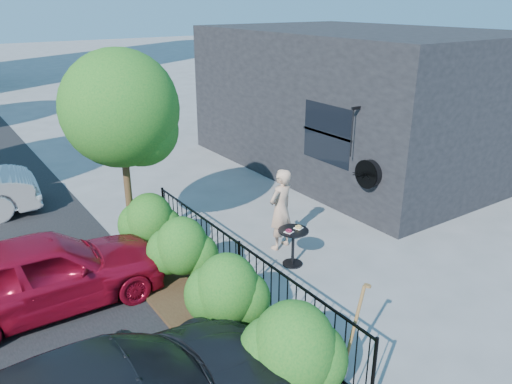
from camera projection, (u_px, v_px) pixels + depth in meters
ground at (308, 274)px, 9.29m from camera, size 120.00×120.00×0.00m
shop_building at (355, 99)px, 14.93m from camera, size 6.22×9.00×4.00m
fence at (239, 270)px, 8.30m from camera, size 0.05×6.05×1.10m
planting_bed at (204, 311)px, 8.12m from camera, size 1.30×6.00×0.08m
shrubs at (205, 271)px, 8.02m from camera, size 1.10×5.60×1.24m
patio_tree at (125, 116)px, 9.25m from camera, size 2.20×2.20×3.94m
cafe_table at (293, 241)px, 9.44m from camera, size 0.58×0.58×0.78m
woman at (281, 209)px, 10.00m from camera, size 0.70×0.54×1.69m
shovel at (351, 337)px, 6.59m from camera, size 0.46×0.18×1.37m
car_red at (43, 273)px, 8.04m from camera, size 3.89×1.62×1.32m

